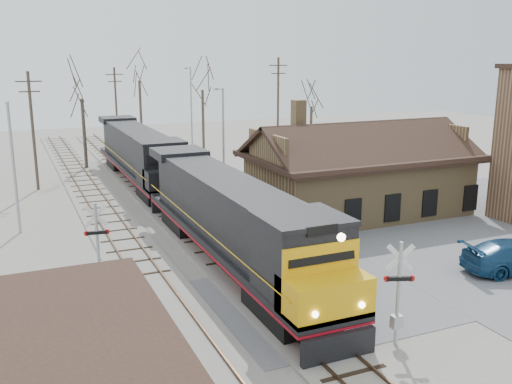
# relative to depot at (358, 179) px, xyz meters

# --- Properties ---
(ground) EXTENTS (140.00, 140.00, 0.00)m
(ground) POSITION_rel_depot_xyz_m (-11.99, -12.00, -2.41)
(ground) COLOR gray
(ground) RESTS_ON ground
(road) EXTENTS (60.00, 9.00, 0.03)m
(road) POSITION_rel_depot_xyz_m (-11.99, -12.00, -2.39)
(road) COLOR #5C5C60
(road) RESTS_ON ground
(parking_lot) EXTENTS (22.00, 26.00, 0.03)m
(parking_lot) POSITION_rel_depot_xyz_m (6.01, -8.00, -2.39)
(parking_lot) COLOR #5C5C60
(parking_lot) RESTS_ON ground
(track_main) EXTENTS (3.40, 90.00, 0.24)m
(track_main) POSITION_rel_depot_xyz_m (-11.99, 3.00, -2.34)
(track_main) COLOR gray
(track_main) RESTS_ON ground
(track_siding) EXTENTS (3.40, 90.00, 0.24)m
(track_siding) POSITION_rel_depot_xyz_m (-16.49, 3.00, -2.34)
(track_siding) COLOR gray
(track_siding) RESTS_ON ground
(depot) EXTENTS (15.20, 9.31, 7.90)m
(depot) POSITION_rel_depot_xyz_m (0.00, 0.00, 0.00)
(depot) COLOR #94774D
(depot) RESTS_ON ground
(locomotive_lead) EXTENTS (3.24, 21.71, 4.82)m
(locomotive_lead) POSITION_rel_depot_xyz_m (-11.99, -6.81, 0.13)
(locomotive_lead) COLOR black
(locomotive_lead) RESTS_ON ground
(locomotive_trailing) EXTENTS (3.24, 21.71, 4.57)m
(locomotive_trailing) POSITION_rel_depot_xyz_m (-11.99, 15.18, 0.13)
(locomotive_trailing) COLOR black
(locomotive_trailing) RESTS_ON ground
(crossbuck_near) EXTENTS (1.13, 0.51, 4.14)m
(crossbuck_near) POSITION_rel_depot_xyz_m (-9.25, -16.69, -0.47)
(crossbuck_near) COLOR #A5A8AD
(crossbuck_near) RESTS_ON ground
(crossbuck_far) EXTENTS (1.18, 0.31, 4.14)m
(crossbuck_far) POSITION_rel_depot_xyz_m (-18.77, -6.33, -0.47)
(crossbuck_far) COLOR #A5A8AD
(crossbuck_far) RESTS_ON ground
(streetlight_a) EXTENTS (0.25, 2.04, 8.16)m
(streetlight_a) POSITION_rel_depot_xyz_m (-22.03, 4.49, 2.20)
(streetlight_a) COLOR #A5A8AD
(streetlight_a) RESTS_ON ground
(streetlight_b) EXTENTS (0.25, 2.04, 8.34)m
(streetlight_b) POSITION_rel_depot_xyz_m (-6.43, 9.74, 2.29)
(streetlight_b) COLOR #A5A8AD
(streetlight_b) RESTS_ON ground
(streetlight_c) EXTENTS (0.25, 2.04, 9.63)m
(streetlight_c) POSITION_rel_depot_xyz_m (-3.96, 26.05, 2.95)
(streetlight_c) COLOR #A5A8AD
(streetlight_c) RESTS_ON ground
(utility_pole_a) EXTENTS (2.00, 0.24, 9.61)m
(utility_pole_a) POSITION_rel_depot_xyz_m (-20.28, 16.49, 2.62)
(utility_pole_a) COLOR #382D23
(utility_pole_a) RESTS_ON ground
(utility_pole_b) EXTENTS (2.00, 0.24, 9.49)m
(utility_pole_b) POSITION_rel_depot_xyz_m (-10.34, 34.52, 2.56)
(utility_pole_b) COLOR #382D23
(utility_pole_b) RESTS_ON ground
(utility_pole_c) EXTENTS (2.00, 0.24, 10.63)m
(utility_pole_c) POSITION_rel_depot_xyz_m (3.62, 20.37, 3.14)
(utility_pole_c) COLOR #382D23
(utility_pole_c) RESTS_ON ground
(tree_b) EXTENTS (4.53, 4.53, 11.09)m
(tree_b) POSITION_rel_depot_xyz_m (-15.37, 24.14, 5.49)
(tree_b) COLOR #382D23
(tree_b) RESTS_ON ground
(tree_c) EXTENTS (5.23, 5.23, 12.81)m
(tree_c) POSITION_rel_depot_xyz_m (-6.76, 38.01, 6.72)
(tree_c) COLOR #382D23
(tree_c) RESTS_ON ground
(tree_d) EXTENTS (4.63, 4.63, 11.34)m
(tree_d) POSITION_rel_depot_xyz_m (-1.07, 30.73, 5.67)
(tree_d) COLOR #382D23
(tree_d) RESTS_ON ground
(tree_e) EXTENTS (3.44, 3.44, 8.44)m
(tree_e) POSITION_rel_depot_xyz_m (9.77, 24.35, 3.59)
(tree_e) COLOR #382D23
(tree_e) RESTS_ON ground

